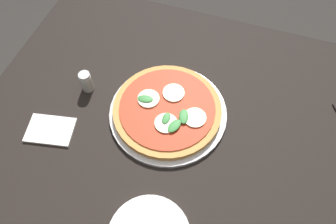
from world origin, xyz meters
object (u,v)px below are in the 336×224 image
napkin (50,130)px  dining_table (178,152)px  serving_tray (168,113)px  pepper_shaker (86,82)px  pizza (167,109)px

napkin → dining_table: bearing=15.9°
serving_tray → pepper_shaker: bearing=178.0°
dining_table → serving_tray: (-0.05, 0.06, 0.12)m
serving_tray → pizza: size_ratio=1.09×
dining_table → serving_tray: 0.14m
serving_tray → pizza: pizza is taller
serving_tray → pepper_shaker: size_ratio=4.98×
dining_table → napkin: size_ratio=9.17×
serving_tray → pizza: (-0.00, 0.00, 0.02)m
napkin → pepper_shaker: bearing=77.9°
pizza → pepper_shaker: pepper_shaker is taller
pizza → pepper_shaker: size_ratio=4.57×
dining_table → pepper_shaker: pepper_shaker is taller
dining_table → pizza: 0.16m
dining_table → pepper_shaker: (-0.31, 0.07, 0.14)m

